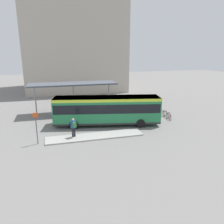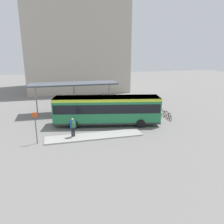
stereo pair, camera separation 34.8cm
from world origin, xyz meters
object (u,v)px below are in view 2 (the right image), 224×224
Objects in this scene: bicycle_green at (167,115)px; platform_sign at (36,127)px; city_bus at (107,109)px; pedestrian_waiting at (73,126)px; bicycle_red at (169,117)px; bicycle_orange at (163,113)px; potted_planter_near_shelter at (89,112)px.

platform_sign is at bearing -72.80° from bicycle_green.
city_bus is 4.94m from pedestrian_waiting.
city_bus is 7.17× the size of bicycle_red.
potted_planter_near_shelter is (-9.06, 1.37, 0.36)m from bicycle_orange.
bicycle_red is (7.47, -0.08, -1.46)m from city_bus.
bicycle_orange is (0.08, 1.64, 0.01)m from bicycle_red.
bicycle_green is (0.24, 0.82, 0.02)m from bicycle_red.
bicycle_orange is at bearing -88.81° from pedestrian_waiting.
bicycle_red is at bearing -96.11° from pedestrian_waiting.
platform_sign is (-14.56, -3.35, 1.21)m from bicycle_red.
city_bus is at bearing -81.18° from bicycle_red.
pedestrian_waiting is 0.63× the size of platform_sign.
pedestrian_waiting is at bearing -131.24° from city_bus.
bicycle_red is 0.85m from bicycle_green.
bicycle_red is at bearing 11.17° from city_bus.
bicycle_green is (7.71, 0.73, -1.44)m from city_bus.
potted_planter_near_shelter is at bearing -99.04° from bicycle_red.
bicycle_red is (11.39, 2.86, -0.78)m from pedestrian_waiting.
pedestrian_waiting is at bearing -112.40° from potted_planter_near_shelter.
pedestrian_waiting is 1.28× the size of potted_planter_near_shelter.
platform_sign is (-14.80, -4.17, 1.18)m from bicycle_green.
pedestrian_waiting reaches higher than bicycle_orange.
bicycle_orange is 1.19× the size of potted_planter_near_shelter.
bicycle_green is 1.05× the size of bicycle_orange.
city_bus reaches higher than potted_planter_near_shelter.
bicycle_orange is (-0.15, 0.82, -0.01)m from bicycle_green.
bicycle_orange is at bearing 18.81° from platform_sign.
bicycle_orange is at bearing -8.57° from potted_planter_near_shelter.
platform_sign reaches higher than bicycle_red.
bicycle_green is at bearing 173.35° from bicycle_red.
pedestrian_waiting is (-3.91, -2.94, -0.67)m from city_bus.
bicycle_red is 0.98× the size of bicycle_orange.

